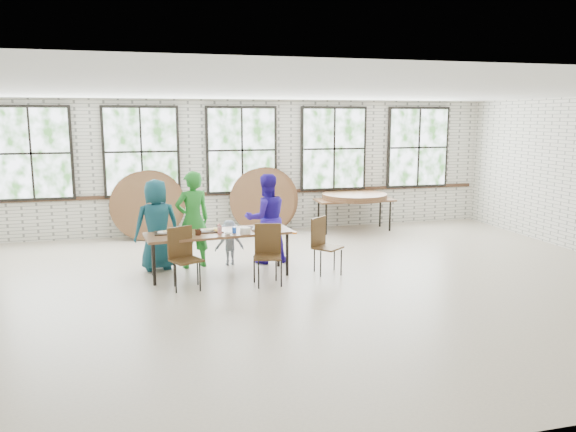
% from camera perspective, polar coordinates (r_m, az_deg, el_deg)
% --- Properties ---
extents(room, '(12.00, 12.00, 12.00)m').
position_cam_1_polar(room, '(12.81, -4.71, 6.47)').
color(room, beige).
rests_on(room, ground).
extents(dining_table, '(2.47, 1.03, 0.74)m').
position_cam_1_polar(dining_table, '(9.35, -6.97, -1.93)').
color(dining_table, brown).
rests_on(dining_table, ground).
extents(chair_near_left, '(0.55, 0.54, 0.95)m').
position_cam_1_polar(chair_near_left, '(8.79, -10.60, -3.66)').
color(chair_near_left, '#473017').
rests_on(chair_near_left, ground).
extents(chair_near_right, '(0.51, 0.50, 0.95)m').
position_cam_1_polar(chair_near_right, '(8.88, -2.08, -3.35)').
color(chair_near_right, '#473017').
rests_on(chair_near_right, ground).
extents(chair_spare, '(0.58, 0.58, 0.95)m').
position_cam_1_polar(chair_spare, '(9.48, 3.57, -2.51)').
color(chair_spare, '#473017').
rests_on(chair_spare, ground).
extents(adult_teal, '(0.84, 0.62, 1.58)m').
position_cam_1_polar(adult_teal, '(9.88, -13.18, -0.88)').
color(adult_teal, navy).
rests_on(adult_teal, ground).
extents(adult_green, '(0.70, 0.55, 1.70)m').
position_cam_1_polar(adult_green, '(9.91, -9.66, -0.37)').
color(adult_green, '#217D27').
rests_on(adult_green, ground).
extents(toddler, '(0.54, 0.33, 0.81)m').
position_cam_1_polar(toddler, '(10.07, -5.97, -2.70)').
color(toddler, '#162A46').
rests_on(toddler, ground).
extents(adult_blue, '(0.83, 0.68, 1.62)m').
position_cam_1_polar(adult_blue, '(10.12, -2.22, -0.26)').
color(adult_blue, '#29169E').
rests_on(adult_blue, ground).
extents(storage_table, '(1.81, 0.78, 0.74)m').
position_cam_1_polar(storage_table, '(13.08, 6.76, 1.48)').
color(storage_table, brown).
rests_on(storage_table, ground).
extents(tabletop_clutter, '(2.06, 0.60, 0.11)m').
position_cam_1_polar(tabletop_clutter, '(9.31, -6.57, -1.49)').
color(tabletop_clutter, black).
rests_on(tabletop_clutter, dining_table).
extents(round_tops_stacked, '(1.50, 1.50, 0.13)m').
position_cam_1_polar(round_tops_stacked, '(13.07, 6.77, 2.00)').
color(round_tops_stacked, brown).
rests_on(round_tops_stacked, storage_table).
extents(round_tops_leaning, '(4.19, 0.45, 1.49)m').
position_cam_1_polar(round_tops_leaning, '(12.57, -8.16, 1.32)').
color(round_tops_leaning, brown).
rests_on(round_tops_leaning, ground).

